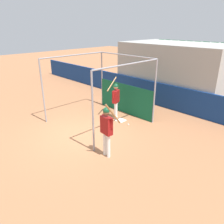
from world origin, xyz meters
The scene contains 8 objects.
ground_plane centered at (0.00, 0.00, 0.00)m, with size 60.00×60.00×0.00m, color #9E6642.
outfield_wall centered at (0.00, 5.44, 0.68)m, with size 24.00×0.12×1.36m.
bleacher_section centered at (0.00, 7.51, 1.72)m, with size 6.50×4.00×3.44m.
batting_cage centered at (-0.40, 2.60, 1.30)m, with size 3.73×3.74×3.06m.
home_plate centered at (0.18, 2.28, 0.01)m, with size 0.44×0.44×0.02m.
player_batter centered at (-0.18, 2.28, 1.10)m, with size 0.71×0.81×1.99m.
player_waiting centered at (2.02, -0.34, 1.15)m, with size 0.79×0.48×2.11m.
baseball centered at (0.82, 2.14, 0.04)m, with size 0.07×0.07×0.07m.
Camera 1 is at (7.01, -4.90, 4.42)m, focal length 35.00 mm.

